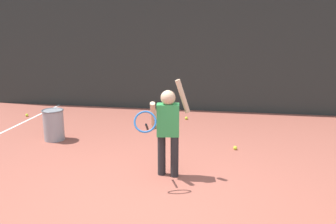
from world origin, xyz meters
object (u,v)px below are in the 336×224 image
at_px(tennis_ball_2, 186,118).
at_px(tennis_ball_3, 235,148).
at_px(ball_hopper, 54,124).
at_px(tennis_ball_0, 27,115).
at_px(tennis_player, 167,126).

xyz_separation_m(tennis_ball_2, tennis_ball_3, (1.04, -1.79, 0.00)).
relative_size(ball_hopper, tennis_ball_0, 8.52).
xyz_separation_m(ball_hopper, tennis_ball_0, (-1.40, 1.45, -0.26)).
distance_m(ball_hopper, tennis_ball_3, 3.24).
distance_m(tennis_player, ball_hopper, 2.63).
bearing_deg(tennis_player, ball_hopper, 143.98).
distance_m(tennis_ball_0, tennis_ball_3, 4.86).
relative_size(tennis_player, tennis_ball_3, 20.46).
xyz_separation_m(tennis_player, tennis_ball_0, (-3.69, 2.68, -0.69)).
xyz_separation_m(tennis_ball_0, tennis_ball_3, (4.64, -1.45, 0.00)).
xyz_separation_m(tennis_player, tennis_ball_2, (-0.09, 3.02, -0.69)).
bearing_deg(tennis_ball_2, tennis_ball_3, -59.90).
xyz_separation_m(ball_hopper, tennis_ball_3, (3.23, 0.00, -0.26)).
relative_size(tennis_ball_0, tennis_ball_3, 1.00).
bearing_deg(tennis_ball_2, tennis_player, -88.32).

